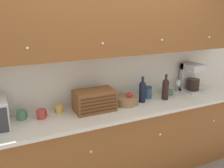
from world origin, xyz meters
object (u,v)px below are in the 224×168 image
Objects in this scene: mug_patterned_third at (22,115)px; fruit_basket at (126,100)px; mug_blue_second at (59,109)px; wine_glass at (178,83)px; coffee_maker at (191,77)px; storage_canister at (147,92)px; mug at (42,114)px; second_wine_bottle at (165,88)px; wine_bottle at (142,91)px; bread_box at (94,101)px; bowl_stack_on_counter at (167,92)px.

fruit_basket is at bearing -4.19° from mug_patterned_third.
wine_glass is at bearing 0.67° from mug_blue_second.
fruit_basket is (1.20, -0.09, -0.00)m from mug_patterned_third.
fruit_basket is 0.74× the size of coffee_maker.
wine_glass is at bearing 3.31° from storage_canister.
mug_blue_second is 0.80m from fruit_basket.
mug is 1.55m from second_wine_bottle.
mug is 1.23m from wine_bottle.
storage_canister is at bearing -176.69° from wine_glass.
wine_bottle is at bearing -1.80° from mug.
fruit_basket is at bearing 173.10° from second_wine_bottle.
bread_box is 1.50m from coffee_maker.
wine_glass is at bearing 26.49° from second_wine_bottle.
wine_bottle reaches higher than bowl_stack_on_counter.
mug_patterned_third is 0.27× the size of coffee_maker.
second_wine_bottle is 1.84× the size of wine_glass.
mug_patterned_third is at bearing -179.09° from mug_blue_second.
wine_glass is 0.21m from coffee_maker.
second_wine_bottle is 0.25m from bowl_stack_on_counter.
wine_glass reaches higher than fruit_basket.
coffee_maker reaches higher than wine_glass.
storage_canister is at bearing 139.10° from second_wine_bottle.
fruit_basket is at bearing 3.40° from bread_box.
bread_box is 2.53× the size of wine_glass.
fruit_basket is 1.09m from coffee_maker.
second_wine_bottle is at bearing -5.03° from mug_patterned_third.
bowl_stack_on_counter is 0.42m from coffee_maker.
wine_bottle is at bearing -4.70° from fruit_basket.
mug_patterned_third is 0.79m from bread_box.
fruit_basket is at bearing -176.39° from coffee_maker.
mug_blue_second is at bearing 179.81° from bowl_stack_on_counter.
second_wine_bottle is at bearing -2.35° from bread_box.
bread_box is 0.64m from wine_bottle.
coffee_maker is at bearing -1.25° from storage_canister.
coffee_maker reaches higher than wine_bottle.
coffee_maker is at bearing -14.11° from wine_glass.
bowl_stack_on_counter is at bearing -172.92° from wine_glass.
mug_patterned_third is 1.14× the size of mug_blue_second.
storage_canister is 0.24m from second_wine_bottle.
coffee_maker is at bearing 1.30° from mug.
wine_bottle is (1.01, -0.11, 0.10)m from mug_blue_second.
bowl_stack_on_counter is (0.48, 0.11, -0.11)m from wine_bottle.
bread_box is 2.70× the size of bowl_stack_on_counter.
second_wine_bottle is (1.73, -0.15, 0.10)m from mug_patterned_third.
coffee_maker reaches higher than storage_canister.
second_wine_bottle is at bearing -3.16° from mug.
mug_patterned_third is 1.01× the size of mug.
mug is 1.70m from bowl_stack_on_counter.
fruit_basket is 1.63× the size of wine_glass.
mug is at bearing 178.82° from fruit_basket.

